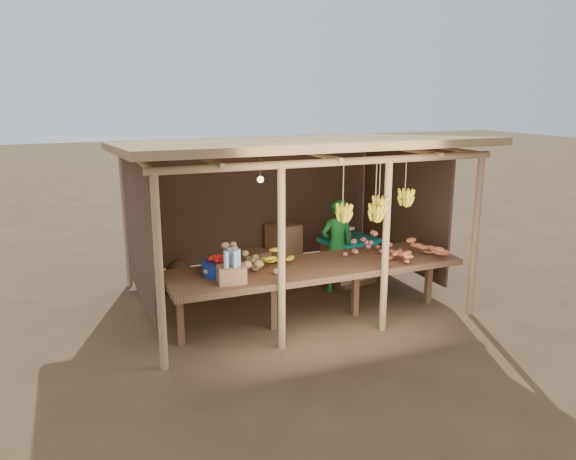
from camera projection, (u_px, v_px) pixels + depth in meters
name	position (u px, v px, depth m)	size (l,w,h in m)	color
ground	(288.00, 298.00, 8.35)	(60.00, 60.00, 0.00)	brown
stall_structure	(288.00, 169.00, 7.98)	(4.70, 3.50, 2.43)	tan
counter	(316.00, 269.00, 7.32)	(3.90, 1.05, 0.80)	brown
potato_heap	(235.00, 258.00, 6.95)	(0.93, 0.56, 0.36)	tan
sweet_potato_heap	(418.00, 247.00, 7.49)	(0.86, 0.51, 0.35)	#C05D31
onion_heap	(373.00, 243.00, 7.68)	(0.78, 0.47, 0.35)	#BB5B5F
banana_pile	(272.00, 253.00, 7.22)	(0.62, 0.37, 0.35)	yellow
tomato_basin	(220.00, 267.00, 6.91)	(0.44, 0.44, 0.23)	navy
bottle_box	(231.00, 270.00, 6.57)	(0.35, 0.29, 0.41)	#A26F48
vendor	(337.00, 246.00, 8.53)	(0.52, 0.34, 1.43)	#186C21
tarp_crate	(349.00, 258.00, 9.01)	(0.93, 0.85, 0.94)	brown
carton_stack	(274.00, 253.00, 9.43)	(1.14, 0.50, 0.81)	#A26F48
burlap_sacks	(165.00, 278.00, 8.45)	(0.88, 0.46, 0.62)	#4C3323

